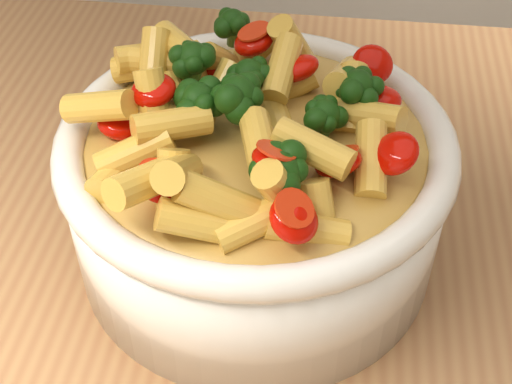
# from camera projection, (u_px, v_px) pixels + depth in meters

# --- Properties ---
(serving_bowl) EXTENTS (0.27, 0.27, 0.11)m
(serving_bowl) POSITION_uv_depth(u_px,v_px,m) (256.00, 191.00, 0.50)
(serving_bowl) COLOR white
(serving_bowl) RESTS_ON table
(pasta_salad) EXTENTS (0.21, 0.21, 0.05)m
(pasta_salad) POSITION_uv_depth(u_px,v_px,m) (256.00, 108.00, 0.45)
(pasta_salad) COLOR #F0BD4B
(pasta_salad) RESTS_ON serving_bowl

